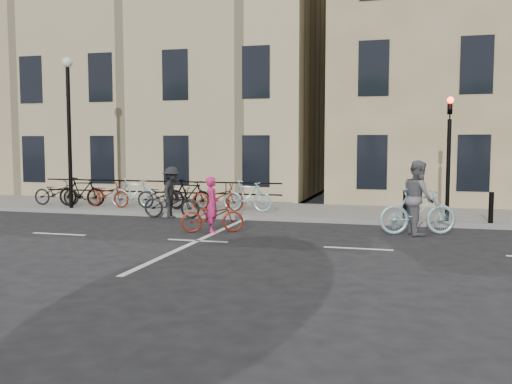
% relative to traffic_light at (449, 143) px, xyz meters
% --- Properties ---
extents(ground, '(120.00, 120.00, 0.00)m').
position_rel_traffic_light_xyz_m(ground, '(-6.20, -4.34, -2.45)').
color(ground, black).
rests_on(ground, ground).
extents(sidewalk, '(46.00, 4.00, 0.15)m').
position_rel_traffic_light_xyz_m(sidewalk, '(-10.20, 1.66, -2.38)').
color(sidewalk, slate).
rests_on(sidewalk, ground).
extents(building_east, '(14.00, 10.00, 12.00)m').
position_rel_traffic_light_xyz_m(building_east, '(2.80, 8.66, 3.70)').
color(building_east, '#96845A').
rests_on(building_east, sidewalk).
extents(building_west, '(20.00, 10.00, 10.00)m').
position_rel_traffic_light_xyz_m(building_west, '(-15.20, 8.66, 2.70)').
color(building_west, tan).
rests_on(building_west, sidewalk).
extents(traffic_light, '(0.18, 0.30, 3.90)m').
position_rel_traffic_light_xyz_m(traffic_light, '(0.00, 0.00, 0.00)').
color(traffic_light, black).
rests_on(traffic_light, sidewalk).
extents(lamp_post, '(0.36, 0.36, 5.28)m').
position_rel_traffic_light_xyz_m(lamp_post, '(-12.70, 0.06, 1.04)').
color(lamp_post, black).
rests_on(lamp_post, sidewalk).
extents(bollard_east, '(0.14, 0.14, 0.90)m').
position_rel_traffic_light_xyz_m(bollard_east, '(-1.20, -0.09, -1.85)').
color(bollard_east, black).
rests_on(bollard_east, sidewalk).
extents(bollard_west, '(0.14, 0.14, 0.90)m').
position_rel_traffic_light_xyz_m(bollard_west, '(1.20, -0.09, -1.85)').
color(bollard_west, black).
rests_on(bollard_west, sidewalk).
extents(parked_bikes, '(9.35, 1.23, 1.05)m').
position_rel_traffic_light_xyz_m(parked_bikes, '(-10.07, 0.70, -1.81)').
color(parked_bikes, black).
rests_on(parked_bikes, sidewalk).
extents(cyclist_pink, '(1.82, 1.20, 1.53)m').
position_rel_traffic_light_xyz_m(cyclist_pink, '(-6.31, -2.92, -1.92)').
color(cyclist_pink, maroon).
rests_on(cyclist_pink, ground).
extents(cyclist_grey, '(2.15, 1.19, 2.01)m').
position_rel_traffic_light_xyz_m(cyclist_grey, '(-0.85, -1.84, -1.64)').
color(cyclist_grey, '#9AC1CA').
rests_on(cyclist_grey, ground).
extents(cyclist_dark, '(1.95, 1.14, 1.69)m').
position_rel_traffic_light_xyz_m(cyclist_dark, '(-8.61, -0.44, -1.79)').
color(cyclist_dark, black).
rests_on(cyclist_dark, ground).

